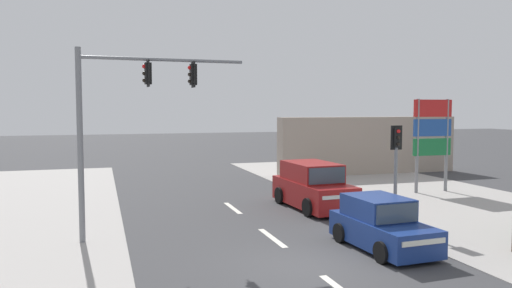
{
  "coord_description": "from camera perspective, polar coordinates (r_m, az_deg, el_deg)",
  "views": [
    {
      "loc": [
        -5.19,
        -11.87,
        4.16
      ],
      "look_at": [
        -0.23,
        4.0,
        2.96
      ],
      "focal_mm": 35.0,
      "sensor_mm": 36.0,
      "label": 1
    }
  ],
  "objects": [
    {
      "name": "shopfront_wall_far",
      "position": [
        32.32,
        12.77,
        -0.15
      ],
      "size": [
        12.0,
        1.0,
        3.6
      ],
      "primitive_type": "cube",
      "color": "#A39384",
      "rests_on": "ground"
    },
    {
      "name": "lane_dash_mid",
      "position": [
        16.29,
        1.87,
        -10.65
      ],
      "size": [
        0.2,
        2.4,
        0.01
      ],
      "primitive_type": "cube",
      "color": "silver",
      "rests_on": "ground"
    },
    {
      "name": "hatchback_kerbside_parked",
      "position": [
        15.36,
        14.13,
        -9.0
      ],
      "size": [
        1.92,
        3.71,
        1.53
      ],
      "color": "navy",
      "rests_on": "ground"
    },
    {
      "name": "ground_plane",
      "position": [
        13.6,
        6.15,
        -13.7
      ],
      "size": [
        140.0,
        140.0,
        0.0
      ],
      "primitive_type": "plane",
      "color": "#3A3A3D"
    },
    {
      "name": "traffic_signal_mast",
      "position": [
        16.16,
        -14.94,
        3.95
      ],
      "size": [
        5.29,
        0.51,
        6.0
      ],
      "color": "slate",
      "rests_on": "ground"
    },
    {
      "name": "pedestal_signal_right_kerb",
      "position": [
        17.95,
        15.72,
        -1.59
      ],
      "size": [
        0.44,
        0.29,
        3.56
      ],
      "color": "slate",
      "rests_on": "ground"
    },
    {
      "name": "suv_crossing_left",
      "position": [
        20.92,
        6.51,
        -4.9
      ],
      "size": [
        2.23,
        4.62,
        1.9
      ],
      "color": "maroon",
      "rests_on": "ground"
    },
    {
      "name": "shopping_plaza_sign",
      "position": [
        25.93,
        19.5,
        1.3
      ],
      "size": [
        2.1,
        0.16,
        4.6
      ],
      "color": "slate",
      "rests_on": "ground"
    },
    {
      "name": "lane_dash_far",
      "position": [
        20.95,
        -2.67,
        -7.31
      ],
      "size": [
        0.2,
        2.4,
        0.01
      ],
      "primitive_type": "cube",
      "color": "silver",
      "rests_on": "ground"
    }
  ]
}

